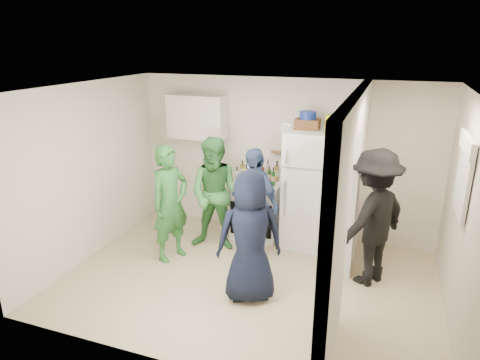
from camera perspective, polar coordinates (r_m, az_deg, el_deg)
name	(u,v)px	position (r m, az deg, el deg)	size (l,w,h in m)	color
floor	(248,280)	(5.83, 1.08, -13.22)	(4.80, 4.80, 0.00)	#C0B187
wall_back	(283,158)	(6.84, 5.74, 2.99)	(4.80, 4.80, 0.00)	silver
wall_front	(187,253)	(3.85, -7.11, -9.70)	(4.80, 4.80, 0.00)	silver
wall_left	(88,172)	(6.42, -19.56, 0.98)	(3.40, 3.40, 0.00)	silver
wall_right	(464,218)	(5.11, 27.68, -4.51)	(3.40, 3.40, 0.00)	silver
ceiling	(249,89)	(5.00, 1.25, 12.02)	(4.80, 4.80, 0.00)	white
partition_pier_back	(357,176)	(6.09, 15.31, 0.48)	(0.12, 1.20, 2.50)	silver
partition_pier_front	(334,245)	(4.05, 12.44, -8.49)	(0.12, 1.20, 2.50)	silver
partition_header	(356,112)	(4.78, 15.15, 8.70)	(0.12, 1.00, 0.40)	silver
stove	(257,209)	(6.88, 2.29, -3.84)	(0.77, 0.64, 0.91)	white
upper_cabinet	(197,117)	(7.01, -5.75, 8.38)	(0.95, 0.34, 0.70)	silver
fridge	(310,189)	(6.51, 9.34, -1.22)	(0.74, 0.72, 1.80)	white
wicker_basket	(307,124)	(6.32, 8.98, 7.39)	(0.35, 0.25, 0.15)	brown
blue_bowl	(308,115)	(6.30, 9.04, 8.55)	(0.24, 0.24, 0.11)	navy
yellow_cup_stack_top	(328,124)	(6.11, 11.69, 7.35)	(0.09, 0.09, 0.25)	#D0D712
wall_clock	(287,130)	(6.71, 6.24, 6.61)	(0.22, 0.22, 0.03)	white
spice_shelf	(282,152)	(6.77, 5.66, 3.70)	(0.35, 0.08, 0.03)	olive
nook_window	(466,176)	(5.17, 27.86, 0.44)	(0.03, 0.70, 0.80)	black
nook_window_frame	(464,176)	(5.16, 27.69, 0.46)	(0.04, 0.76, 0.86)	white
nook_valance	(467,144)	(5.08, 27.99, 4.25)	(0.04, 0.82, 0.18)	white
yellow_cup_stack_stove	(246,177)	(6.51, 0.76, 0.35)	(0.09, 0.09, 0.25)	yellow
red_cup	(267,183)	(6.46, 3.67, -0.47)	(0.09, 0.09, 0.12)	red
person_green_left	(170,204)	(6.11, -9.30, -3.12)	(0.61, 0.40, 1.68)	#29682F
person_green_center	(217,195)	(6.33, -3.13, -1.97)	(0.83, 0.65, 1.71)	#3C8239
person_denim	(254,203)	(6.15, 1.88, -3.02)	(0.95, 0.40, 1.62)	#3D5B85
person_navy	(250,237)	(5.10, 1.33, -7.61)	(0.80, 0.52, 1.63)	black
person_nook	(373,218)	(5.68, 17.25, -4.83)	(1.16, 0.66, 1.79)	black
bottle_a	(243,169)	(6.88, 0.34, 1.51)	(0.07, 0.07, 0.29)	brown
bottle_b	(246,173)	(6.67, 0.86, 0.92)	(0.07, 0.07, 0.28)	#16441F
bottle_c	(256,169)	(6.82, 2.08, 1.51)	(0.07, 0.07, 0.33)	silver
bottle_d	(258,175)	(6.63, 2.44, 0.64)	(0.07, 0.07, 0.24)	brown
bottle_e	(268,169)	(6.82, 3.72, 1.43)	(0.06, 0.06, 0.32)	#9BA7AB
bottle_f	(269,175)	(6.64, 3.90, 0.73)	(0.06, 0.06, 0.27)	#153B17
bottle_g	(277,171)	(6.72, 4.92, 1.20)	(0.07, 0.07, 0.33)	olive
bottle_h	(237,174)	(6.65, -0.40, 0.74)	(0.07, 0.07, 0.25)	silver
bottle_i	(262,171)	(6.74, 2.96, 1.16)	(0.07, 0.07, 0.30)	#632811
bottle_j	(273,177)	(6.50, 4.45, 0.44)	(0.06, 0.06, 0.29)	#1F5A1F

